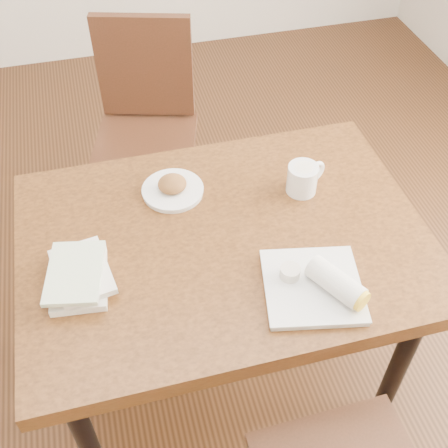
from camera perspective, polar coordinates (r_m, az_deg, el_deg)
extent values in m
cube|color=#472814|center=(2.27, 0.00, -14.20)|extent=(4.00, 5.00, 0.01)
cube|color=brown|center=(1.67, 0.00, -1.89)|extent=(1.20, 0.86, 0.06)
cylinder|color=black|center=(1.80, -13.69, -20.72)|extent=(0.06, 0.06, 0.69)
cylinder|color=black|center=(1.95, 17.36, -13.47)|extent=(0.06, 0.06, 0.69)
cylinder|color=black|center=(2.16, -15.24, -4.63)|extent=(0.06, 0.06, 0.69)
cylinder|color=black|center=(2.29, 10.03, 0.21)|extent=(0.06, 0.06, 0.69)
cylinder|color=#412212|center=(1.93, 14.08, -20.93)|extent=(0.04, 0.04, 0.45)
cylinder|color=#401F12|center=(2.71, -3.22, 6.28)|extent=(0.04, 0.04, 0.45)
cylinder|color=#401F12|center=(2.77, -10.72, 6.31)|extent=(0.04, 0.04, 0.45)
cylinder|color=#401F12|center=(2.45, -3.78, 0.85)|extent=(0.04, 0.04, 0.45)
cylinder|color=#401F12|center=(2.51, -12.01, 1.00)|extent=(0.04, 0.04, 0.45)
cube|color=#401F12|center=(2.44, -8.00, 7.99)|extent=(0.52, 0.52, 0.04)
cube|color=#401F12|center=(2.45, -8.06, 15.53)|extent=(0.40, 0.15, 0.45)
cylinder|color=white|center=(1.79, -5.22, 3.34)|extent=(0.19, 0.19, 0.01)
cylinder|color=white|center=(1.78, -5.23, 3.55)|extent=(0.20, 0.20, 0.01)
ellipsoid|color=#B27538|center=(1.76, -5.28, 4.08)|extent=(0.11, 0.10, 0.05)
cylinder|color=white|center=(1.78, 7.95, 4.56)|extent=(0.10, 0.10, 0.10)
torus|color=white|center=(1.81, 9.23, 5.25)|extent=(0.08, 0.04, 0.08)
cylinder|color=tan|center=(1.75, 8.09, 5.63)|extent=(0.09, 0.09, 0.01)
cylinder|color=#F2E5CC|center=(1.74, 8.11, 5.71)|extent=(0.06, 0.06, 0.00)
cube|color=white|center=(1.54, 8.95, -6.38)|extent=(0.30, 0.30, 0.01)
cube|color=white|center=(1.53, 9.00, -6.14)|extent=(0.31, 0.31, 0.01)
cylinder|color=white|center=(1.50, 11.29, -5.81)|extent=(0.13, 0.17, 0.07)
cylinder|color=yellow|center=(1.48, 13.69, -7.52)|extent=(0.06, 0.05, 0.06)
cylinder|color=silver|center=(1.52, 6.73, -4.89)|extent=(0.06, 0.06, 0.03)
cylinder|color=red|center=(1.52, 6.76, -4.62)|extent=(0.05, 0.05, 0.01)
cube|color=white|center=(1.58, -14.48, -5.51)|extent=(0.17, 0.23, 0.02)
cube|color=silver|center=(1.57, -14.23, -4.71)|extent=(0.17, 0.23, 0.02)
cube|color=#AACE89|center=(1.55, -14.93, -4.79)|extent=(0.18, 0.24, 0.02)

